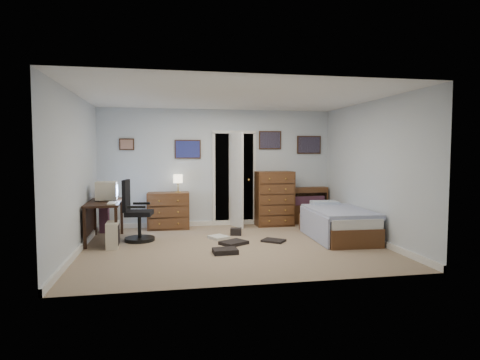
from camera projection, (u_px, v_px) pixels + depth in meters
name	position (u px, v px, depth m)	size (l,w,h in m)	color
floor	(234.00, 247.00, 6.78)	(5.00, 4.00, 0.02)	gray
computer_desk	(100.00, 211.00, 7.13)	(0.60, 1.25, 0.71)	black
crt_monitor	(107.00, 191.00, 7.27)	(0.38, 0.35, 0.34)	beige
keyboard	(112.00, 203.00, 6.82)	(0.14, 0.38, 0.02)	beige
pc_tower	(113.00, 235.00, 6.67)	(0.21, 0.40, 0.43)	beige
office_chair	(136.00, 217.00, 7.15)	(0.59, 0.59, 1.10)	black
media_stack	(104.00, 211.00, 7.90)	(0.17, 0.17, 0.84)	maroon
low_dresser	(169.00, 211.00, 8.30)	(0.85, 0.43, 0.76)	brown
table_lamp	(178.00, 179.00, 8.29)	(0.20, 0.20, 0.37)	gold
doorway	(232.00, 178.00, 9.00)	(0.96, 1.12, 2.05)	black
tall_dresser	(274.00, 198.00, 8.67)	(0.80, 0.47, 1.17)	brown
headboard_bookcase	(308.00, 204.00, 8.94)	(0.91, 0.28, 0.81)	brown
bed	(337.00, 223.00, 7.42)	(1.06, 1.87, 0.60)	brown
wall_posters	(244.00, 145.00, 8.70)	(4.38, 0.04, 0.60)	#331E11
floor_clutter	(235.00, 242.00, 6.96)	(1.40, 1.60, 0.13)	black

